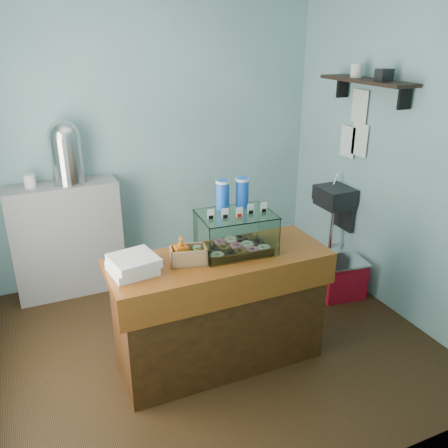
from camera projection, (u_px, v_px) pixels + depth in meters
name	position (u px, v px, depth m)	size (l,w,h in m)	color
ground	(208.00, 342.00, 3.94)	(3.50, 3.50, 0.00)	black
room_shell	(208.00, 137.00, 3.30)	(3.54, 3.04, 2.82)	#6F9CA3
counter	(220.00, 310.00, 3.55)	(1.60, 0.60, 0.90)	#46250D
back_shelf	(68.00, 240.00, 4.51)	(1.00, 0.32, 1.10)	gray
display_case	(235.00, 229.00, 3.44)	(0.56, 0.42, 0.51)	#301C0E
condiment_crate	(186.00, 254.00, 3.26)	(0.28, 0.20, 0.20)	#AB7F55
pastry_boxes	(133.00, 264.00, 3.15)	(0.34, 0.33, 0.11)	white
coffee_urn	(66.00, 151.00, 4.23)	(0.31, 0.31, 0.58)	silver
red_cooler	(341.00, 278.00, 4.56)	(0.47, 0.38, 0.37)	#AD0D21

